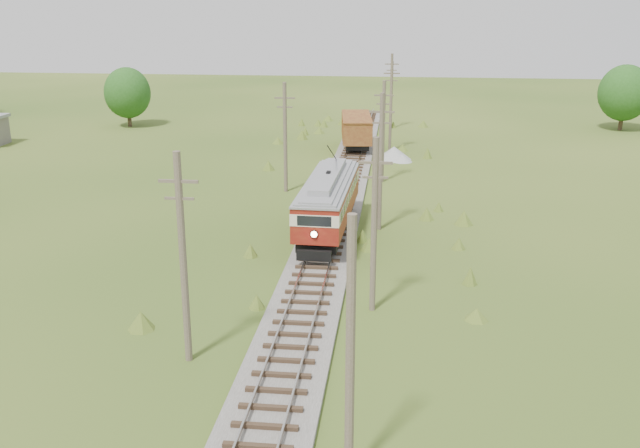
# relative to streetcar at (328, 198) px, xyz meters

# --- Properties ---
(railbed_main) EXTENTS (3.60, 96.00, 0.57)m
(railbed_main) POSITION_rel_streetcar_xyz_m (0.00, 5.00, -2.39)
(railbed_main) COLOR #605B54
(railbed_main) RESTS_ON ground
(streetcar) EXTENTS (3.18, 12.18, 5.53)m
(streetcar) POSITION_rel_streetcar_xyz_m (0.00, 0.00, 0.00)
(streetcar) COLOR black
(streetcar) RESTS_ON ground
(gondola) EXTENTS (3.69, 8.99, 2.91)m
(gondola) POSITION_rel_streetcar_xyz_m (0.00, 28.09, -0.45)
(gondola) COLOR black
(gondola) RESTS_ON ground
(gravel_pile) EXTENTS (3.44, 3.65, 1.25)m
(gravel_pile) POSITION_rel_streetcar_xyz_m (4.01, 23.81, -2.00)
(gravel_pile) COLOR gray
(gravel_pile) RESTS_ON ground
(utility_pole_r_1) EXTENTS (0.30, 0.30, 8.80)m
(utility_pole_r_1) POSITION_rel_streetcar_xyz_m (3.10, -24.00, 1.82)
(utility_pole_r_1) COLOR brown
(utility_pole_r_1) RESTS_ON ground
(utility_pole_r_2) EXTENTS (1.60, 0.30, 8.60)m
(utility_pole_r_2) POSITION_rel_streetcar_xyz_m (3.30, -11.00, 1.84)
(utility_pole_r_2) COLOR brown
(utility_pole_r_2) RESTS_ON ground
(utility_pole_r_3) EXTENTS (1.60, 0.30, 9.00)m
(utility_pole_r_3) POSITION_rel_streetcar_xyz_m (3.20, 2.00, 2.04)
(utility_pole_r_3) COLOR brown
(utility_pole_r_3) RESTS_ON ground
(utility_pole_r_4) EXTENTS (1.60, 0.30, 8.40)m
(utility_pole_r_4) POSITION_rel_streetcar_xyz_m (3.00, 15.00, 1.74)
(utility_pole_r_4) COLOR brown
(utility_pole_r_4) RESTS_ON ground
(utility_pole_r_5) EXTENTS (1.60, 0.30, 8.90)m
(utility_pole_r_5) POSITION_rel_streetcar_xyz_m (3.40, 28.00, 1.99)
(utility_pole_r_5) COLOR brown
(utility_pole_r_5) RESTS_ON ground
(utility_pole_r_6) EXTENTS (1.60, 0.30, 8.70)m
(utility_pole_r_6) POSITION_rel_streetcar_xyz_m (3.20, 41.00, 1.89)
(utility_pole_r_6) COLOR brown
(utility_pole_r_6) RESTS_ON ground
(utility_pole_l_a) EXTENTS (1.60, 0.30, 9.00)m
(utility_pole_l_a) POSITION_rel_streetcar_xyz_m (-4.20, -17.00, 2.04)
(utility_pole_l_a) COLOR brown
(utility_pole_l_a) RESTS_ON ground
(utility_pole_l_b) EXTENTS (1.60, 0.30, 8.60)m
(utility_pole_l_b) POSITION_rel_streetcar_xyz_m (-4.50, 11.00, 1.84)
(utility_pole_l_b) COLOR brown
(utility_pole_l_b) RESTS_ON ground
(tree_mid_a) EXTENTS (5.46, 5.46, 7.03)m
(tree_mid_a) POSITION_rel_streetcar_xyz_m (-28.00, 39.00, 1.44)
(tree_mid_a) COLOR #38281C
(tree_mid_a) RESTS_ON ground
(tree_mid_b) EXTENTS (5.88, 5.88, 7.57)m
(tree_mid_b) POSITION_rel_streetcar_xyz_m (30.00, 43.00, 1.75)
(tree_mid_b) COLOR #38281C
(tree_mid_b) RESTS_ON ground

